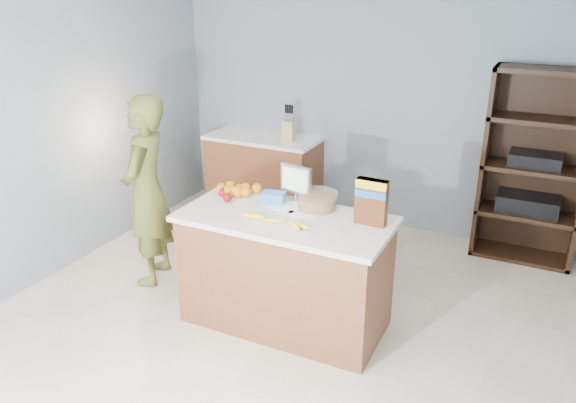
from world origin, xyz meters
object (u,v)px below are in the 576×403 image
at_px(counter_peninsula, 285,275).
at_px(tv, 296,181).
at_px(shelving_unit, 533,170).
at_px(cereal_box, 372,199).
at_px(person, 147,192).

height_order(counter_peninsula, tv, tv).
xyz_separation_m(shelving_unit, tv, (-1.62, -1.72, 0.19)).
bearing_deg(tv, cereal_box, -15.39).
relative_size(shelving_unit, tv, 6.38).
height_order(tv, cereal_box, cereal_box).
bearing_deg(counter_peninsula, person, 175.27).
relative_size(counter_peninsula, shelving_unit, 0.87).
relative_size(person, tv, 5.87).
xyz_separation_m(shelving_unit, cereal_box, (-0.95, -1.90, 0.23)).
relative_size(person, cereal_box, 4.98).
relative_size(counter_peninsula, person, 0.94).
bearing_deg(shelving_unit, cereal_box, -116.52).
xyz_separation_m(person, tv, (1.30, 0.22, 0.23)).
distance_m(counter_peninsula, tv, 0.73).
relative_size(shelving_unit, person, 1.09).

